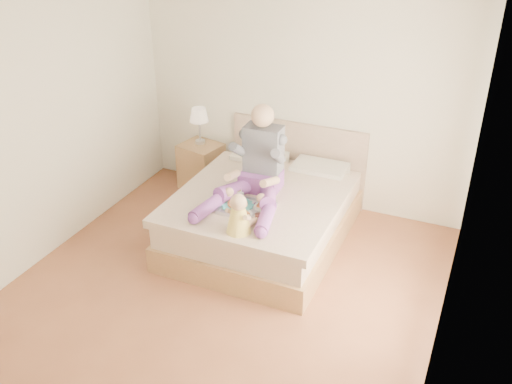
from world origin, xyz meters
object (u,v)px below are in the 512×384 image
at_px(bed, 266,211).
at_px(nightstand, 201,166).
at_px(baby, 239,217).
at_px(adult, 256,170).
at_px(tray, 247,206).

xyz_separation_m(bed, nightstand, (-1.23, 0.75, -0.02)).
relative_size(bed, baby, 5.52).
distance_m(nightstand, adult, 1.63).
distance_m(bed, baby, 1.02).
bearing_deg(tray, nightstand, 132.74).
xyz_separation_m(bed, tray, (-0.00, -0.51, 0.33)).
bearing_deg(baby, tray, 118.37).
height_order(nightstand, tray, tray).
bearing_deg(tray, adult, 95.72).
height_order(adult, tray, adult).
xyz_separation_m(bed, baby, (0.10, -0.91, 0.45)).
height_order(bed, tray, bed).
bearing_deg(baby, bed, 110.37).
xyz_separation_m(nightstand, baby, (1.34, -1.67, 0.47)).
height_order(nightstand, adult, adult).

